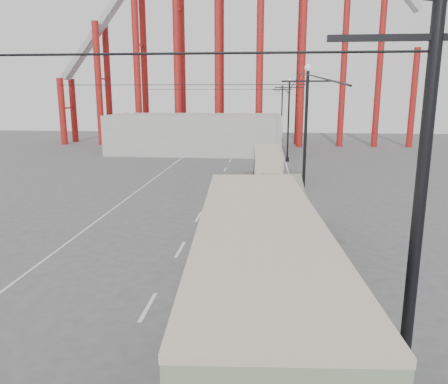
# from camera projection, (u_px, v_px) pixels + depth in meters

# --- Properties ---
(ground) EXTENTS (160.00, 160.00, 0.00)m
(ground) POSITION_uv_depth(u_px,v_px,m) (145.00, 379.00, 11.73)
(ground) COLOR #4F4F52
(ground) RESTS_ON ground
(road_markings) EXTENTS (12.52, 120.00, 0.01)m
(road_markings) POSITION_uv_depth(u_px,v_px,m) (208.00, 203.00, 30.95)
(road_markings) COLOR silver
(road_markings) RESTS_ON ground
(lamp_post_near) EXTENTS (3.20, 0.44, 10.80)m
(lamp_post_near) POSITION_uv_depth(u_px,v_px,m) (433.00, 68.00, 6.59)
(lamp_post_near) COLOR black
(lamp_post_near) RESTS_ON ground
(lamp_post_mid) EXTENTS (3.20, 0.44, 9.32)m
(lamp_post_mid) POSITION_uv_depth(u_px,v_px,m) (305.00, 140.00, 27.69)
(lamp_post_mid) COLOR black
(lamp_post_mid) RESTS_ON ground
(lamp_post_far) EXTENTS (3.20, 0.44, 9.32)m
(lamp_post_far) POSITION_uv_depth(u_px,v_px,m) (288.00, 120.00, 49.06)
(lamp_post_far) COLOR black
(lamp_post_far) RESTS_ON ground
(lamp_post_distant) EXTENTS (3.20, 0.44, 9.32)m
(lamp_post_distant) POSITION_uv_depth(u_px,v_px,m) (282.00, 113.00, 70.44)
(lamp_post_distant) COLOR black
(lamp_post_distant) RESTS_ON ground
(fairground_shed) EXTENTS (22.00, 10.00, 5.00)m
(fairground_shed) POSITION_uv_depth(u_px,v_px,m) (196.00, 134.00, 57.42)
(fairground_shed) COLOR #9C9C97
(fairground_shed) RESTS_ON ground
(double_decker_bus) EXTENTS (3.00, 9.61, 5.09)m
(double_decker_bus) POSITION_uv_depth(u_px,v_px,m) (258.00, 320.00, 9.14)
(double_decker_bus) COLOR #2F3B1F
(double_decker_bus) RESTS_ON ground
(single_decker_green) EXTENTS (2.73, 10.31, 2.89)m
(single_decker_green) POSITION_uv_depth(u_px,v_px,m) (280.00, 217.00, 21.34)
(single_decker_green) COLOR gray
(single_decker_green) RESTS_ON ground
(single_decker_cream) EXTENTS (2.68, 9.13, 2.81)m
(single_decker_cream) POSITION_uv_depth(u_px,v_px,m) (267.00, 162.00, 39.04)
(single_decker_cream) COLOR #C2B69C
(single_decker_cream) RESTS_ON ground
(pedestrian) EXTENTS (0.86, 0.76, 1.97)m
(pedestrian) POSITION_uv_depth(u_px,v_px,m) (205.00, 263.00, 17.25)
(pedestrian) COLOR black
(pedestrian) RESTS_ON ground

